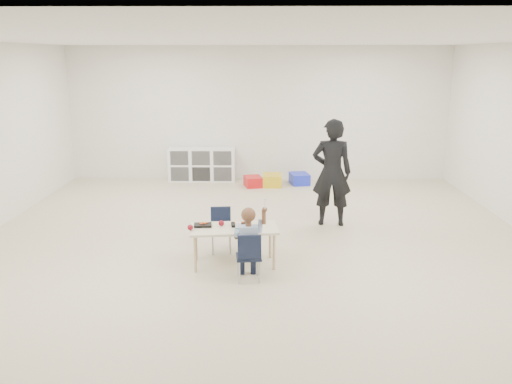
{
  "coord_description": "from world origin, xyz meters",
  "views": [
    {
      "loc": [
        0.11,
        -6.99,
        2.59
      ],
      "look_at": [
        0.01,
        -0.09,
        0.85
      ],
      "focal_mm": 38.0,
      "sensor_mm": 36.0,
      "label": 1
    }
  ],
  "objects_px": {
    "table": "(234,246)",
    "child": "(249,242)",
    "cubby_shelf": "(202,164)",
    "chair_near": "(249,256)",
    "adult": "(332,173)"
  },
  "relations": [
    {
      "from": "table",
      "to": "child",
      "type": "bearing_deg",
      "value": -73.06
    },
    {
      "from": "child",
      "to": "cubby_shelf",
      "type": "bearing_deg",
      "value": 96.34
    },
    {
      "from": "chair_near",
      "to": "cubby_shelf",
      "type": "height_order",
      "value": "cubby_shelf"
    },
    {
      "from": "table",
      "to": "child",
      "type": "height_order",
      "value": "child"
    },
    {
      "from": "table",
      "to": "child",
      "type": "distance_m",
      "value": 0.56
    },
    {
      "from": "table",
      "to": "cubby_shelf",
      "type": "height_order",
      "value": "cubby_shelf"
    },
    {
      "from": "chair_near",
      "to": "child",
      "type": "distance_m",
      "value": 0.17
    },
    {
      "from": "chair_near",
      "to": "cubby_shelf",
      "type": "bearing_deg",
      "value": 96.34
    },
    {
      "from": "child",
      "to": "table",
      "type": "bearing_deg",
      "value": 106.94
    },
    {
      "from": "table",
      "to": "cubby_shelf",
      "type": "xyz_separation_m",
      "value": [
        -0.94,
        4.8,
        0.1
      ]
    },
    {
      "from": "child",
      "to": "chair_near",
      "type": "bearing_deg",
      "value": 0.0
    },
    {
      "from": "table",
      "to": "adult",
      "type": "xyz_separation_m",
      "value": [
        1.43,
        1.74,
        0.58
      ]
    },
    {
      "from": "child",
      "to": "cubby_shelf",
      "type": "relative_size",
      "value": 0.67
    },
    {
      "from": "child",
      "to": "adult",
      "type": "relative_size",
      "value": 0.57
    },
    {
      "from": "child",
      "to": "cubby_shelf",
      "type": "xyz_separation_m",
      "value": [
        -1.14,
        5.27,
        -0.12
      ]
    }
  ]
}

